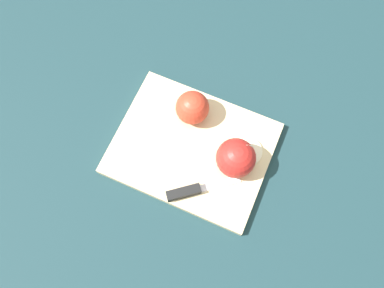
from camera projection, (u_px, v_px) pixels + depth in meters
ground_plane at (192, 150)px, 0.89m from camera, size 4.00×4.00×0.00m
cutting_board at (192, 148)px, 0.88m from camera, size 0.36×0.28×0.02m
apple_half_left at (192, 108)px, 0.86m from camera, size 0.08×0.08×0.08m
apple_half_right at (236, 157)px, 0.82m from camera, size 0.09×0.09×0.09m
knife at (188, 191)px, 0.83m from camera, size 0.14×0.12×0.02m
apple_slice at (248, 151)px, 0.86m from camera, size 0.07×0.07×0.01m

